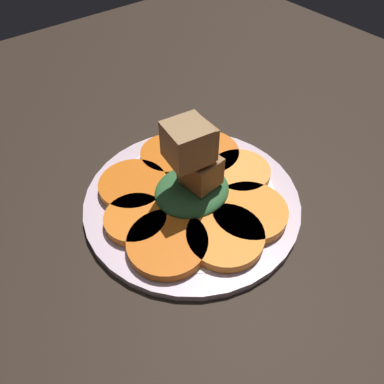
% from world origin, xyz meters
% --- Properties ---
extents(table_slab, '(1.20, 1.20, 0.02)m').
position_xyz_m(table_slab, '(0.00, 0.00, 0.01)').
color(table_slab, black).
rests_on(table_slab, ground).
extents(plate, '(0.27, 0.27, 0.01)m').
position_xyz_m(plate, '(0.00, 0.00, 0.03)').
color(plate, silver).
rests_on(plate, table_slab).
extents(carrot_slice_0, '(0.07, 0.07, 0.01)m').
position_xyz_m(carrot_slice_0, '(0.08, -0.01, 0.04)').
color(carrot_slice_0, orange).
rests_on(carrot_slice_0, plate).
extents(carrot_slice_1, '(0.09, 0.09, 0.01)m').
position_xyz_m(carrot_slice_1, '(0.07, 0.04, 0.04)').
color(carrot_slice_1, '#D76115').
rests_on(carrot_slice_1, plate).
extents(carrot_slice_2, '(0.09, 0.09, 0.01)m').
position_xyz_m(carrot_slice_2, '(0.01, 0.07, 0.04)').
color(carrot_slice_2, orange).
rests_on(carrot_slice_2, plate).
extents(carrot_slice_3, '(0.09, 0.09, 0.01)m').
position_xyz_m(carrot_slice_3, '(-0.04, 0.06, 0.04)').
color(carrot_slice_3, orange).
rests_on(carrot_slice_3, plate).
extents(carrot_slice_4, '(0.08, 0.08, 0.01)m').
position_xyz_m(carrot_slice_4, '(-0.07, 0.01, 0.04)').
color(carrot_slice_4, '#F99438').
rests_on(carrot_slice_4, plate).
extents(carrot_slice_5, '(0.09, 0.09, 0.01)m').
position_xyz_m(carrot_slice_5, '(-0.06, -0.05, 0.04)').
color(carrot_slice_5, orange).
rests_on(carrot_slice_5, plate).
extents(carrot_slice_6, '(0.08, 0.08, 0.01)m').
position_xyz_m(carrot_slice_6, '(-0.02, -0.08, 0.04)').
color(carrot_slice_6, '#D45E12').
rests_on(carrot_slice_6, plate).
extents(carrot_slice_7, '(0.09, 0.09, 0.01)m').
position_xyz_m(carrot_slice_7, '(0.05, -0.06, 0.04)').
color(carrot_slice_7, '#D45E12').
rests_on(carrot_slice_7, plate).
extents(center_pile, '(0.09, 0.08, 0.11)m').
position_xyz_m(center_pile, '(-0.00, -0.00, 0.08)').
color(center_pile, '#2D6033').
rests_on(center_pile, plate).
extents(fork, '(0.18, 0.07, 0.00)m').
position_xyz_m(fork, '(0.00, -0.06, 0.03)').
color(fork, '#B2B2B7').
rests_on(fork, plate).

